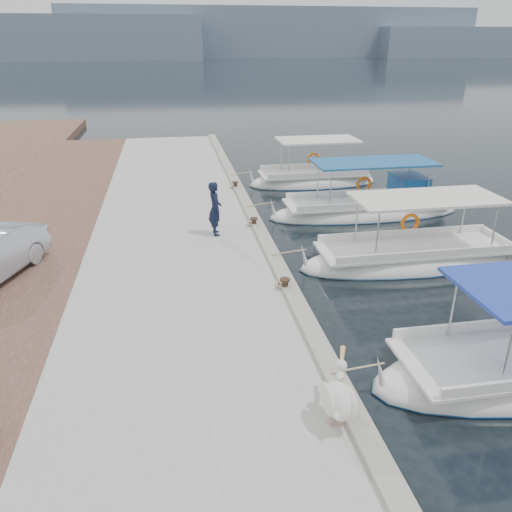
{
  "coord_description": "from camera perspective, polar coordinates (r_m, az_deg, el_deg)",
  "views": [
    {
      "loc": [
        -3.14,
        -10.12,
        6.69
      ],
      "look_at": [
        -1.0,
        2.29,
        1.2
      ],
      "focal_mm": 35.0,
      "sensor_mm": 36.0,
      "label": 1
    }
  ],
  "objects": [
    {
      "name": "quay_curb",
      "position": [
        16.58,
        1.06,
        1.84
      ],
      "size": [
        0.44,
        40.0,
        0.12
      ],
      "primitive_type": "cube",
      "color": "gray",
      "rests_on": "concrete_quay"
    },
    {
      "name": "concrete_quay",
      "position": [
        16.43,
        -8.51,
        0.21
      ],
      "size": [
        6.0,
        40.0,
        0.5
      ],
      "primitive_type": "cube",
      "color": "#A4A49E",
      "rests_on": "ground"
    },
    {
      "name": "pelican",
      "position": [
        8.97,
        9.42,
        -15.69
      ],
      "size": [
        0.78,
        1.39,
        1.09
      ],
      "color": "tan",
      "rests_on": "concrete_quay"
    },
    {
      "name": "fishing_caique_d",
      "position": [
        21.2,
        12.59,
        5.1
      ],
      "size": [
        8.08,
        2.28,
        2.83
      ],
      "color": "white",
      "rests_on": "ground"
    },
    {
      "name": "fisherman",
      "position": [
        16.99,
        -4.71,
        5.42
      ],
      "size": [
        0.49,
        0.71,
        1.85
      ],
      "primitive_type": "imported",
      "rotation": [
        0.0,
        0.0,
        1.65
      ],
      "color": "black",
      "rests_on": "concrete_quay"
    },
    {
      "name": "fishing_caique_e",
      "position": [
        25.46,
        6.51,
        8.46
      ],
      "size": [
        6.48,
        2.36,
        2.83
      ],
      "color": "white",
      "rests_on": "ground"
    },
    {
      "name": "cobblestone_strip",
      "position": [
        17.14,
        -25.44,
        -0.94
      ],
      "size": [
        4.0,
        40.0,
        0.5
      ],
      "primitive_type": "cube",
      "color": "brown",
      "rests_on": "ground"
    },
    {
      "name": "fishing_caique_c",
      "position": [
        16.94,
        17.52,
        -0.41
      ],
      "size": [
        7.61,
        2.3,
        2.83
      ],
      "color": "white",
      "rests_on": "ground"
    },
    {
      "name": "distant_hills",
      "position": [
        214.14,
        -1.1,
        23.8
      ],
      "size": [
        330.0,
        60.0,
        18.0
      ],
      "color": "slate",
      "rests_on": "ground"
    },
    {
      "name": "mooring_bollards",
      "position": [
        13.37,
        3.33,
        -3.14
      ],
      "size": [
        0.28,
        20.28,
        0.33
      ],
      "color": "black",
      "rests_on": "concrete_quay"
    },
    {
      "name": "ground",
      "position": [
        12.53,
        6.38,
        -8.88
      ],
      "size": [
        400.0,
        400.0,
        0.0
      ],
      "primitive_type": "plane",
      "color": "black",
      "rests_on": "ground"
    }
  ]
}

